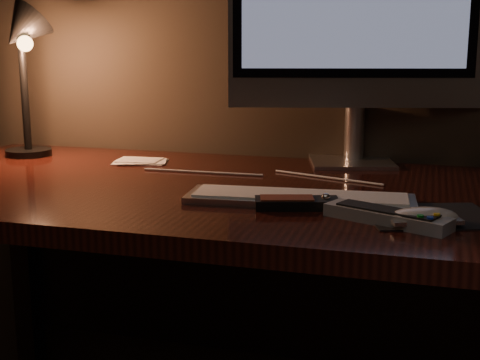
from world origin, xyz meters
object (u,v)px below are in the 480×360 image
(desk, at_px, (243,236))
(monitor, at_px, (357,7))
(desk_lamp, at_px, (23,52))
(tv_remote, at_px, (387,216))
(media_remote, at_px, (297,203))
(mouse, at_px, (423,220))
(keyboard, at_px, (300,198))

(desk, bearing_deg, monitor, 51.11)
(desk, bearing_deg, desk_lamp, 170.18)
(tv_remote, bearing_deg, media_remote, -175.76)
(monitor, bearing_deg, desk_lamp, 175.66)
(desk, xyz_separation_m, desk_lamp, (-0.61, 0.11, 0.40))
(media_remote, bearing_deg, tv_remote, -35.48)
(desk, xyz_separation_m, media_remote, (0.16, -0.21, 0.14))
(mouse, height_order, tv_remote, tv_remote)
(mouse, distance_m, tv_remote, 0.06)
(desk, relative_size, monitor, 2.48)
(desk_lamp, bearing_deg, tv_remote, -14.11)
(keyboard, distance_m, media_remote, 0.05)
(tv_remote, bearing_deg, keyboard, 171.49)
(mouse, height_order, media_remote, media_remote)
(keyboard, xyz_separation_m, mouse, (0.23, -0.11, 0.00))
(keyboard, bearing_deg, monitor, 78.55)
(monitor, relative_size, keyboard, 1.48)
(monitor, xyz_separation_m, media_remote, (-0.04, -0.47, -0.37))
(keyboard, xyz_separation_m, media_remote, (0.00, -0.05, 0.00))
(mouse, distance_m, media_remote, 0.23)
(tv_remote, xyz_separation_m, desk_lamp, (-0.94, 0.38, 0.26))
(keyboard, bearing_deg, desk_lamp, 155.59)
(keyboard, distance_m, mouse, 0.26)
(desk, distance_m, monitor, 0.61)
(monitor, distance_m, mouse, 0.67)
(keyboard, relative_size, media_remote, 2.67)
(media_remote, bearing_deg, keyboard, 78.64)
(monitor, distance_m, media_remote, 0.60)
(media_remote, height_order, desk_lamp, desk_lamp)
(mouse, xyz_separation_m, media_remote, (-0.23, 0.06, -0.00))
(mouse, bearing_deg, media_remote, 143.48)
(monitor, xyz_separation_m, keyboard, (-0.05, -0.42, -0.37))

